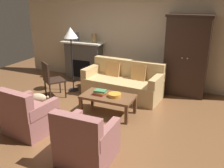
{
  "coord_description": "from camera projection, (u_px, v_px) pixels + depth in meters",
  "views": [
    {
      "loc": [
        2.12,
        -3.91,
        2.37
      ],
      "look_at": [
        0.06,
        0.75,
        0.55
      ],
      "focal_mm": 39.49,
      "sensor_mm": 36.0,
      "label": 1
    }
  ],
  "objects": [
    {
      "name": "ground_plane",
      "position": [
        94.0,
        121.0,
        4.97
      ],
      "size": [
        9.6,
        9.6,
        0.0
      ],
      "primitive_type": "plane",
      "color": "brown"
    },
    {
      "name": "back_wall",
      "position": [
        137.0,
        34.0,
        6.69
      ],
      "size": [
        7.2,
        0.1,
        2.8
      ],
      "primitive_type": "cube",
      "color": "beige",
      "rests_on": "ground"
    },
    {
      "name": "fireplace",
      "position": [
        84.0,
        60.0,
        7.34
      ],
      "size": [
        1.26,
        0.48,
        1.12
      ],
      "color": "#4C4947",
      "rests_on": "ground"
    },
    {
      "name": "armoire",
      "position": [
        186.0,
        56.0,
        6.01
      ],
      "size": [
        1.06,
        0.57,
        1.97
      ],
      "color": "black",
      "rests_on": "ground"
    },
    {
      "name": "couch",
      "position": [
        123.0,
        84.0,
        6.12
      ],
      "size": [
        1.97,
        0.99,
        0.86
      ],
      "color": "tan",
      "rests_on": "ground"
    },
    {
      "name": "coffee_table",
      "position": [
        108.0,
        98.0,
        5.14
      ],
      "size": [
        1.1,
        0.6,
        0.42
      ],
      "color": "brown",
      "rests_on": "ground"
    },
    {
      "name": "fruit_bowl",
      "position": [
        115.0,
        95.0,
        5.04
      ],
      "size": [
        0.26,
        0.26,
        0.07
      ],
      "primitive_type": "cylinder",
      "color": "orange",
      "rests_on": "coffee_table"
    },
    {
      "name": "book_stack",
      "position": [
        100.0,
        92.0,
        5.14
      ],
      "size": [
        0.27,
        0.2,
        0.11
      ],
      "color": "#B73833",
      "rests_on": "coffee_table"
    },
    {
      "name": "mantel_vase_slate",
      "position": [
        77.0,
        37.0,
        7.17
      ],
      "size": [
        0.11,
        0.11,
        0.26
      ],
      "primitive_type": "cylinder",
      "color": "#565B66",
      "rests_on": "fireplace"
    },
    {
      "name": "mantel_vase_bronze",
      "position": [
        94.0,
        38.0,
        6.96
      ],
      "size": [
        0.14,
        0.14,
        0.25
      ],
      "primitive_type": "cylinder",
      "color": "olive",
      "rests_on": "fireplace"
    },
    {
      "name": "armchair_near_left",
      "position": [
        29.0,
        116.0,
        4.45
      ],
      "size": [
        0.85,
        0.84,
        0.88
      ],
      "color": "#935B56",
      "rests_on": "ground"
    },
    {
      "name": "armchair_near_right",
      "position": [
        86.0,
        142.0,
        3.66
      ],
      "size": [
        0.78,
        0.77,
        0.88
      ],
      "color": "#935B56",
      "rests_on": "ground"
    },
    {
      "name": "side_chair_wooden",
      "position": [
        51.0,
        78.0,
        5.94
      ],
      "size": [
        0.61,
        0.61,
        0.9
      ],
      "color": "black",
      "rests_on": "ground"
    },
    {
      "name": "floor_lamp",
      "position": [
        71.0,
        37.0,
        6.09
      ],
      "size": [
        0.36,
        0.36,
        1.65
      ],
      "color": "black",
      "rests_on": "ground"
    },
    {
      "name": "dog",
      "position": [
        36.0,
        98.0,
        5.42
      ],
      "size": [
        0.53,
        0.36,
        0.39
      ],
      "color": "tan",
      "rests_on": "ground"
    }
  ]
}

